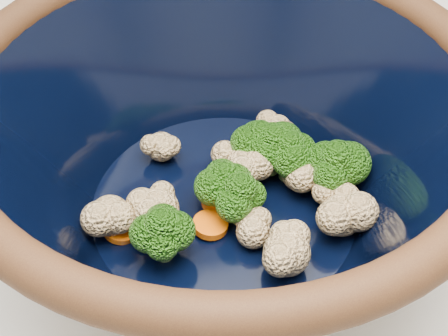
% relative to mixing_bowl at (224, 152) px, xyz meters
% --- Properties ---
extents(mixing_bowl, '(0.38, 0.38, 0.17)m').
position_rel_mixing_bowl_xyz_m(mixing_bowl, '(0.00, 0.00, 0.00)').
color(mixing_bowl, black).
rests_on(mixing_bowl, counter).
extents(vegetable_pile, '(0.22, 0.17, 0.06)m').
position_rel_mixing_bowl_xyz_m(vegetable_pile, '(0.02, -0.00, -0.03)').
color(vegetable_pile, '#608442').
rests_on(vegetable_pile, mixing_bowl).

